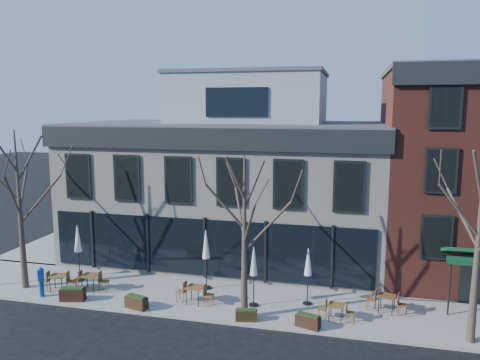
# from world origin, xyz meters

# --- Properties ---
(ground) EXTENTS (120.00, 120.00, 0.00)m
(ground) POSITION_xyz_m (0.00, 0.00, 0.00)
(ground) COLOR black
(ground) RESTS_ON ground
(sidewalk_front) EXTENTS (33.50, 4.70, 0.15)m
(sidewalk_front) POSITION_xyz_m (3.25, -2.15, 0.07)
(sidewalk_front) COLOR gray
(sidewalk_front) RESTS_ON ground
(sidewalk_side) EXTENTS (4.50, 12.00, 0.15)m
(sidewalk_side) POSITION_xyz_m (-11.25, 6.00, 0.07)
(sidewalk_side) COLOR gray
(sidewalk_side) RESTS_ON ground
(corner_building) EXTENTS (18.39, 10.39, 11.10)m
(corner_building) POSITION_xyz_m (0.07, 5.07, 4.72)
(corner_building) COLOR beige
(corner_building) RESTS_ON ground
(red_brick_building) EXTENTS (8.20, 11.78, 11.18)m
(red_brick_building) POSITION_xyz_m (13.00, 4.98, 5.64)
(red_brick_building) COLOR maroon
(red_brick_building) RESTS_ON ground
(tree_corner) EXTENTS (3.93, 3.98, 7.92)m
(tree_corner) POSITION_xyz_m (-8.49, -3.20, 4.25)
(tree_corner) COLOR #382B21
(tree_corner) RESTS_ON sidewalk_front
(tree_mid) EXTENTS (3.50, 3.55, 7.04)m
(tree_mid) POSITION_xyz_m (3.01, -3.90, 3.79)
(tree_mid) COLOR #382B21
(tree_mid) RESTS_ON sidewalk_front
(tree_right) EXTENTS (3.72, 3.77, 7.48)m
(tree_right) POSITION_xyz_m (12.01, -3.90, 4.02)
(tree_right) COLOR #382B21
(tree_right) RESTS_ON sidewalk_front
(call_box) EXTENTS (0.30, 0.29, 1.48)m
(call_box) POSITION_xyz_m (-6.93, -4.02, 0.93)
(call_box) COLOR #0C3A9F
(call_box) RESTS_ON sidewalk_front
(cafe_set_0) EXTENTS (1.88, 0.87, 0.96)m
(cafe_set_0) POSITION_xyz_m (-6.62, -3.17, 0.65)
(cafe_set_0) COLOR brown
(cafe_set_0) RESTS_ON sidewalk_front
(cafe_set_1) EXTENTS (1.91, 0.83, 0.99)m
(cafe_set_1) POSITION_xyz_m (-5.07, -2.81, 0.66)
(cafe_set_1) COLOR brown
(cafe_set_1) RESTS_ON sidewalk_front
(cafe_set_2) EXTENTS (1.88, 0.80, 0.98)m
(cafe_set_2) POSITION_xyz_m (0.45, -3.04, 0.65)
(cafe_set_2) COLOR brown
(cafe_set_2) RESTS_ON sidewalk_front
(cafe_set_4) EXTENTS (1.63, 0.72, 0.84)m
(cafe_set_4) POSITION_xyz_m (6.86, -3.25, 0.58)
(cafe_set_4) COLOR brown
(cafe_set_4) RESTS_ON sidewalk_front
(cafe_set_5) EXTENTS (1.84, 0.86, 0.95)m
(cafe_set_5) POSITION_xyz_m (9.00, -1.94, 0.64)
(cafe_set_5) COLOR brown
(cafe_set_5) RESTS_ON sidewalk_front
(umbrella_0) EXTENTS (0.47, 0.47, 2.96)m
(umbrella_0) POSITION_xyz_m (-6.38, -1.68, 2.24)
(umbrella_0) COLOR black
(umbrella_0) RESTS_ON sidewalk_front
(umbrella_2) EXTENTS (0.48, 0.48, 2.99)m
(umbrella_2) POSITION_xyz_m (0.42, -1.19, 2.26)
(umbrella_2) COLOR black
(umbrella_2) RESTS_ON sidewalk_front
(umbrella_3) EXTENTS (0.44, 0.44, 2.78)m
(umbrella_3) POSITION_xyz_m (3.15, -2.65, 2.11)
(umbrella_3) COLOR black
(umbrella_3) RESTS_ON sidewalk_front
(umbrella_4) EXTENTS (0.43, 0.43, 2.66)m
(umbrella_4) POSITION_xyz_m (5.52, -1.90, 2.03)
(umbrella_4) COLOR black
(umbrella_4) RESTS_ON sidewalk_front
(planter_0) EXTENTS (1.21, 0.68, 0.64)m
(planter_0) POSITION_xyz_m (-5.22, -4.09, 0.47)
(planter_0) COLOR black
(planter_0) RESTS_ON sidewalk_front
(planter_1) EXTENTS (1.13, 0.68, 0.59)m
(planter_1) POSITION_xyz_m (-1.93, -4.17, 0.44)
(planter_1) COLOR #302110
(planter_1) RESTS_ON sidewalk_front
(planter_2) EXTENTS (0.97, 0.53, 0.51)m
(planter_2) POSITION_xyz_m (3.16, -4.20, 0.40)
(planter_2) COLOR #2F220F
(planter_2) RESTS_ON sidewalk_front
(planter_3) EXTENTS (1.09, 0.69, 0.57)m
(planter_3) POSITION_xyz_m (5.76, -4.20, 0.43)
(planter_3) COLOR #311B10
(planter_3) RESTS_ON sidewalk_front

